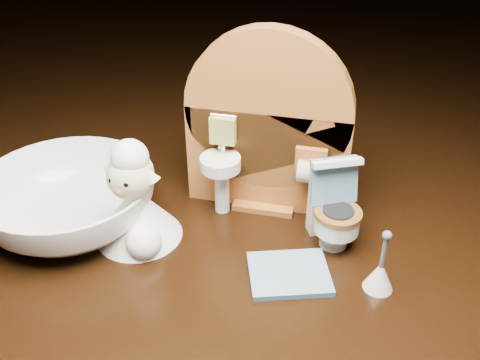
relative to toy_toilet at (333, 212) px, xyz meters
name	(u,v)px	position (x,y,z in m)	size (l,w,h in m)	color
backdrop_panel	(266,134)	(-0.06, 0.03, 0.04)	(0.13, 0.05, 0.15)	#A05A25
toy_toilet	(333,212)	(0.00, 0.00, 0.00)	(0.04, 0.05, 0.07)	white
bath_mat	(289,274)	(-0.02, -0.05, -0.02)	(0.06, 0.05, 0.00)	#5E8AA9
toilet_brush	(380,273)	(0.04, -0.05, -0.01)	(0.02, 0.02, 0.05)	white
plush_lamb	(135,206)	(-0.14, -0.03, 0.00)	(0.07, 0.07, 0.09)	white
ceramic_bowl	(69,201)	(-0.20, -0.03, 0.00)	(0.14, 0.14, 0.04)	white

